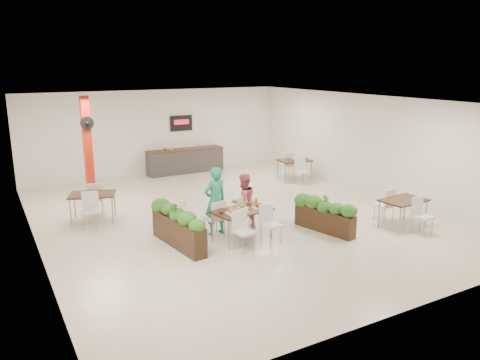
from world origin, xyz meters
name	(u,v)px	position (x,y,z in m)	size (l,w,h in m)	color
ground	(231,216)	(0.00, 0.00, 0.00)	(12.00, 12.00, 0.00)	beige
room_shell	(231,145)	(0.00, 0.00, 2.01)	(10.10, 12.10, 3.22)	white
red_column	(88,147)	(-3.00, 3.79, 1.64)	(0.40, 0.41, 3.20)	#AB1D0B
service_counter	(185,160)	(1.00, 5.65, 0.49)	(3.00, 0.64, 2.20)	#2E2B29
main_table	(242,214)	(-0.60, -1.67, 0.64)	(1.50, 1.77, 0.92)	black
diner_man	(215,201)	(-0.99, -1.01, 0.86)	(0.63, 0.41, 1.71)	#229575
diner_woman	(243,202)	(-0.19, -1.01, 0.73)	(0.71, 0.55, 1.45)	#D65F67
planter_left	(178,225)	(-2.10, -1.32, 0.53)	(0.60, 2.11, 1.11)	black
planter_right	(325,213)	(1.49, -2.20, 0.49)	(0.73, 1.78, 0.95)	black
side_table_a	(92,198)	(-3.42, 1.54, 0.63)	(1.39, 1.67, 0.92)	black
side_table_b	(294,163)	(4.00, 2.59, 0.63)	(1.26, 1.67, 0.92)	black
side_table_c	(403,204)	(3.46, -2.94, 0.62)	(1.21, 1.65, 0.92)	black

